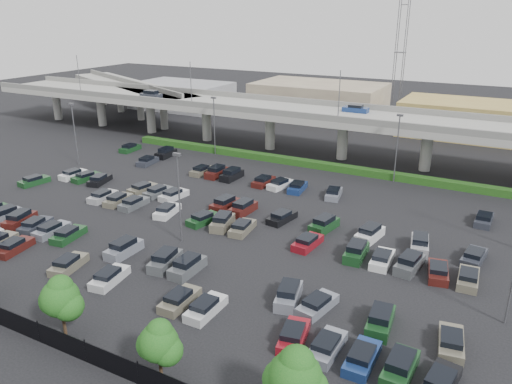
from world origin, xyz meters
TOP-DOWN VIEW (x-y plane):
  - ground at (0.00, 0.00)m, footprint 280.00×280.00m
  - overpass at (-0.25, 31.99)m, footprint 150.00×13.00m
  - on_ramp at (-52.10, 43.05)m, footprint 50.93×30.13m
  - hedge at (0.00, 25.00)m, footprint 66.00×1.60m
  - fence at (-0.05, -28.00)m, footprint 70.00×0.10m
  - tree_row at (0.70, -26.53)m, footprint 65.07×3.66m
  - parked_cars at (-1.11, -4.71)m, footprint 62.93×41.59m
  - light_poles at (-4.13, 2.00)m, footprint 66.90×48.38m
  - distant_buildings at (12.38, 61.81)m, footprint 138.00×24.00m
  - comm_tower at (4.00, 74.00)m, footprint 2.40×2.40m

SIDE VIEW (x-z plane):
  - ground at x=0.00m, z-range 0.00..0.00m
  - hedge at x=0.00m, z-range 0.00..1.10m
  - parked_cars at x=-1.11m, z-range -0.22..1.45m
  - fence at x=-0.05m, z-range -0.10..1.90m
  - tree_row at x=0.70m, z-range 0.55..6.49m
  - distant_buildings at x=12.38m, z-range -0.76..8.24m
  - light_poles at x=-4.13m, z-range 1.09..11.39m
  - on_ramp at x=-52.10m, z-range 2.46..11.26m
  - overpass at x=-0.25m, z-range -0.93..14.87m
  - comm_tower at x=4.00m, z-range 0.61..30.61m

